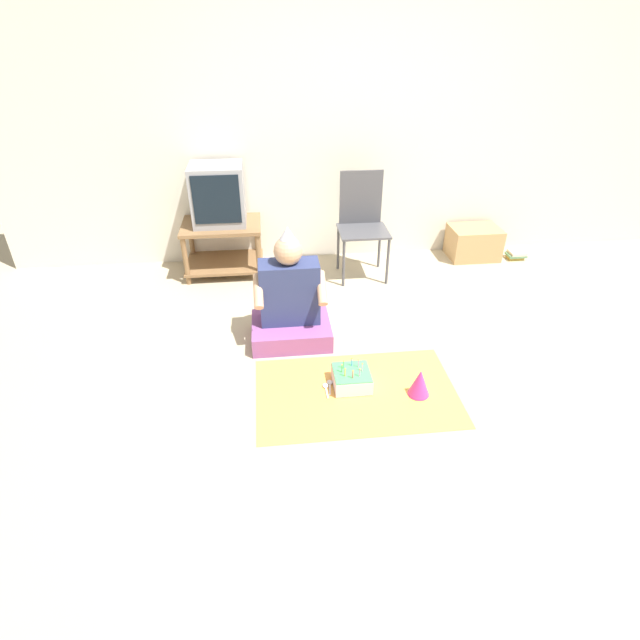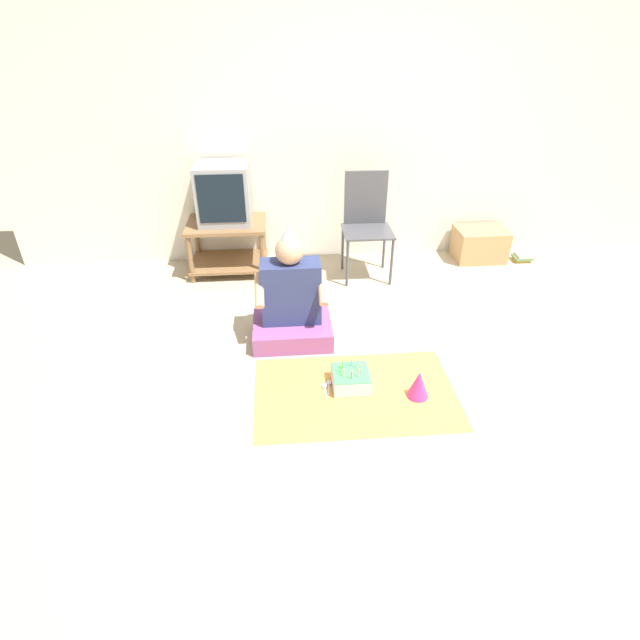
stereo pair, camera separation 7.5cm
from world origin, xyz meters
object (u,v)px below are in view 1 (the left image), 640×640
Objects in this scene: person_seated at (290,304)px; birthday_cake at (352,378)px; folding_chair at (362,218)px; cardboard_box_stack at (473,242)px; party_hat_blue at (420,382)px; tv at (218,194)px; book_pile at (516,255)px.

birthday_cake is (0.35, -0.61, -0.22)m from person_seated.
folding_chair is 3.86× the size of birthday_cake.
cardboard_box_stack is (1.15, 0.21, -0.37)m from folding_chair.
person_seated is 0.73m from birthday_cake.
party_hat_blue is at bearing -18.56° from birthday_cake.
cardboard_box_stack is at bearing 33.58° from person_seated.
folding_chair reaches higher than birthday_cake.
party_hat_blue is (1.28, -1.94, -0.62)m from tv.
cardboard_box_stack is 1.98× the size of birthday_cake.
book_pile is at bearing -12.98° from cardboard_box_stack.
person_seated reaches higher than birthday_cake.
folding_chair is at bearing 91.76° from party_hat_blue.
tv reaches higher than party_hat_blue.
book_pile is at bearing 26.62° from person_seated.
folding_chair is at bearing 77.92° from birthday_cake.
birthday_cake is (-1.91, -1.74, 0.02)m from book_pile.
folding_chair is 5.00× the size of party_hat_blue.
tv reaches higher than birthday_cake.
folding_chair is 1.95× the size of cardboard_box_stack.
cardboard_box_stack is 0.43m from book_pile.
folding_chair is 1.81m from party_hat_blue.
folding_chair is 1.06× the size of person_seated.
book_pile is (2.78, -0.07, -0.67)m from tv.
cardboard_box_stack is at bearing 10.16° from folding_chair.
person_seated reaches higher than cardboard_box_stack.
folding_chair is 1.26m from person_seated.
tv is at bearing 113.95° from person_seated.
book_pile is 0.74× the size of birthday_cake.
tv is 2.91× the size of book_pile.
tv is at bearing 123.49° from party_hat_blue.
person_seated is (-0.70, -1.02, -0.23)m from folding_chair.
tv is 1.38m from person_seated.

